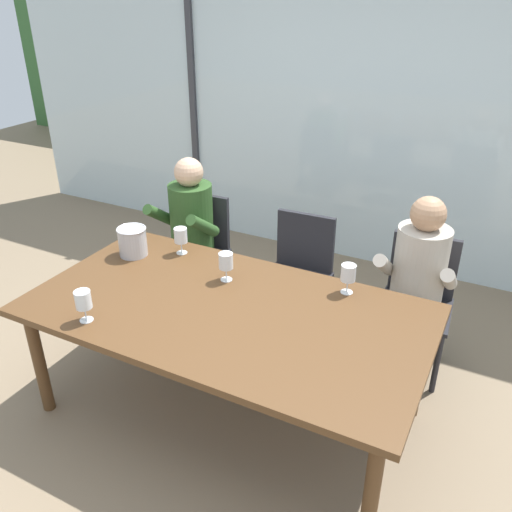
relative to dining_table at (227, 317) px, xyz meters
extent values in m
plane|color=#847056|center=(0.00, 1.00, -0.67)|extent=(14.00, 14.00, 0.00)
cube|color=silver|center=(0.00, 2.28, 0.63)|extent=(7.36, 0.03, 2.60)
cube|color=#38383D|center=(-1.66, 2.26, 0.63)|extent=(0.06, 0.06, 2.60)
cube|color=#386633|center=(0.00, 5.85, 0.40)|extent=(13.36, 2.40, 2.15)
cube|color=brown|center=(0.00, 0.00, 0.04)|extent=(2.16, 1.16, 0.04)
cylinder|color=brown|center=(-0.98, -0.48, -0.32)|extent=(0.07, 0.07, 0.69)
cylinder|color=brown|center=(0.98, -0.48, -0.32)|extent=(0.07, 0.07, 0.69)
cylinder|color=brown|center=(-0.98, 0.48, -0.32)|extent=(0.07, 0.07, 0.69)
cylinder|color=brown|center=(0.98, 0.48, -0.32)|extent=(0.07, 0.07, 0.69)
cube|color=#232328|center=(-0.82, 0.88, -0.23)|extent=(0.46, 0.46, 0.03)
cube|color=#232328|center=(-0.82, 1.08, 0.00)|extent=(0.42, 0.05, 0.42)
cylinder|color=#232328|center=(-1.00, 0.68, -0.45)|extent=(0.04, 0.04, 0.43)
cylinder|color=#232328|center=(-0.62, 0.70, -0.45)|extent=(0.04, 0.04, 0.43)
cylinder|color=#232328|center=(-1.01, 1.06, -0.45)|extent=(0.04, 0.04, 0.43)
cylinder|color=#232328|center=(-0.63, 1.08, -0.45)|extent=(0.04, 0.04, 0.43)
cube|color=#232328|center=(0.02, 0.88, -0.23)|extent=(0.46, 0.46, 0.03)
cube|color=#232328|center=(0.01, 1.08, 0.00)|extent=(0.42, 0.05, 0.42)
cylinder|color=#232328|center=(-0.16, 0.69, -0.45)|extent=(0.04, 0.04, 0.43)
cylinder|color=#232328|center=(0.22, 0.70, -0.45)|extent=(0.04, 0.04, 0.43)
cylinder|color=#232328|center=(-0.18, 1.07, -0.45)|extent=(0.04, 0.04, 0.43)
cylinder|color=#232328|center=(0.20, 1.08, -0.45)|extent=(0.04, 0.04, 0.43)
cube|color=#232328|center=(0.84, 0.90, -0.23)|extent=(0.47, 0.47, 0.03)
cube|color=#232328|center=(0.83, 1.10, 0.00)|extent=(0.42, 0.07, 0.42)
cylinder|color=#232328|center=(0.67, 0.70, -0.45)|extent=(0.04, 0.04, 0.43)
cylinder|color=#232328|center=(1.05, 0.73, -0.45)|extent=(0.04, 0.04, 0.43)
cylinder|color=#232328|center=(0.64, 1.08, -0.45)|extent=(0.04, 0.04, 0.43)
cylinder|color=#232328|center=(1.02, 1.11, -0.45)|extent=(0.04, 0.04, 0.43)
cylinder|color=#2D5123|center=(-0.84, 0.93, 0.07)|extent=(0.33, 0.33, 0.52)
sphere|color=#DBAD89|center=(-0.84, 0.93, 0.42)|extent=(0.21, 0.21, 0.21)
cube|color=#47423D|center=(-0.94, 0.73, -0.19)|extent=(0.15, 0.41, 0.13)
cube|color=#47423D|center=(-0.76, 0.72, -0.19)|extent=(0.15, 0.41, 0.13)
cylinder|color=#47423D|center=(-0.94, 0.53, -0.44)|extent=(0.10, 0.10, 0.46)
cylinder|color=#47423D|center=(-0.76, 0.53, -0.44)|extent=(0.10, 0.10, 0.46)
cylinder|color=#2D5123|center=(-1.03, 0.82, 0.09)|extent=(0.09, 0.33, 0.26)
cylinder|color=#2D5123|center=(-0.65, 0.80, 0.09)|extent=(0.09, 0.33, 0.26)
cylinder|color=#B7AD9E|center=(0.83, 0.93, 0.07)|extent=(0.32, 0.32, 0.52)
sphere|color=tan|center=(0.83, 0.93, 0.42)|extent=(0.21, 0.21, 0.21)
cube|color=#47423D|center=(0.74, 0.73, -0.19)|extent=(0.13, 0.40, 0.13)
cube|color=#47423D|center=(0.92, 0.73, -0.19)|extent=(0.13, 0.40, 0.13)
cylinder|color=#47423D|center=(0.74, 0.53, -0.44)|extent=(0.10, 0.10, 0.46)
cylinder|color=#47423D|center=(0.92, 0.53, -0.44)|extent=(0.10, 0.10, 0.46)
cylinder|color=#B7AD9E|center=(0.64, 0.81, 0.09)|extent=(0.08, 0.32, 0.26)
cylinder|color=#B7AD9E|center=(1.02, 0.81, 0.09)|extent=(0.08, 0.32, 0.26)
cylinder|color=#B7B7BC|center=(-0.84, 0.27, 0.15)|extent=(0.18, 0.18, 0.18)
torus|color=silver|center=(-0.84, 0.27, 0.24)|extent=(0.19, 0.19, 0.01)
cylinder|color=silver|center=(-0.58, 0.43, 0.07)|extent=(0.07, 0.07, 0.00)
cylinder|color=silver|center=(-0.58, 0.43, 0.11)|extent=(0.01, 0.01, 0.07)
cylinder|color=silver|center=(-0.58, 0.43, 0.19)|extent=(0.08, 0.08, 0.09)
cylinder|color=maroon|center=(-0.58, 0.43, 0.16)|extent=(0.07, 0.07, 0.04)
cylinder|color=silver|center=(-0.15, 0.26, 0.07)|extent=(0.07, 0.07, 0.00)
cylinder|color=silver|center=(-0.15, 0.26, 0.11)|extent=(0.01, 0.01, 0.07)
cylinder|color=silver|center=(-0.15, 0.26, 0.19)|extent=(0.08, 0.08, 0.09)
cylinder|color=maroon|center=(-0.15, 0.26, 0.16)|extent=(0.07, 0.07, 0.04)
cylinder|color=silver|center=(0.53, 0.45, 0.07)|extent=(0.07, 0.07, 0.00)
cylinder|color=silver|center=(0.53, 0.45, 0.11)|extent=(0.01, 0.01, 0.07)
cylinder|color=silver|center=(0.53, 0.45, 0.19)|extent=(0.08, 0.08, 0.09)
cylinder|color=#560C1E|center=(0.53, 0.45, 0.16)|extent=(0.07, 0.07, 0.04)
cylinder|color=silver|center=(-0.58, -0.44, 0.07)|extent=(0.07, 0.07, 0.00)
cylinder|color=silver|center=(-0.58, -0.44, 0.11)|extent=(0.01, 0.01, 0.07)
cylinder|color=silver|center=(-0.58, -0.44, 0.19)|extent=(0.08, 0.08, 0.09)
cylinder|color=#E0D184|center=(-0.58, -0.44, 0.16)|extent=(0.07, 0.07, 0.04)
camera|label=1|loc=(1.24, -2.06, 1.62)|focal=37.18mm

